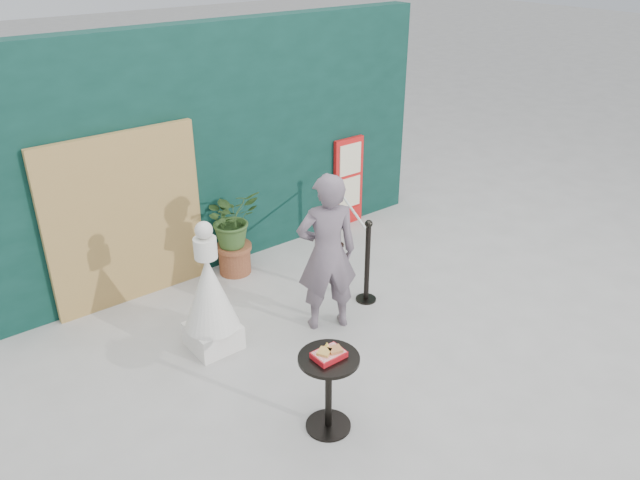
% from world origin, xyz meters
% --- Properties ---
extents(ground, '(60.00, 60.00, 0.00)m').
position_xyz_m(ground, '(0.00, 0.00, 0.00)').
color(ground, '#ADAAA5').
rests_on(ground, ground).
extents(back_wall, '(6.00, 0.30, 3.00)m').
position_xyz_m(back_wall, '(0.00, 3.15, 1.50)').
color(back_wall, black).
rests_on(back_wall, ground).
extents(bamboo_fence, '(1.80, 0.08, 2.00)m').
position_xyz_m(bamboo_fence, '(-1.40, 2.94, 1.00)').
color(bamboo_fence, tan).
rests_on(bamboo_fence, ground).
extents(woman, '(0.76, 0.65, 1.77)m').
position_xyz_m(woman, '(0.01, 1.09, 0.89)').
color(woman, slate).
rests_on(woman, ground).
extents(menu_board, '(0.50, 0.07, 1.30)m').
position_xyz_m(menu_board, '(1.90, 2.95, 0.65)').
color(menu_board, red).
rests_on(menu_board, ground).
extents(statue, '(0.56, 0.56, 1.44)m').
position_xyz_m(statue, '(-1.17, 1.50, 0.59)').
color(statue, silver).
rests_on(statue, ground).
extents(cafe_table, '(0.52, 0.52, 0.75)m').
position_xyz_m(cafe_table, '(-0.97, -0.15, 0.50)').
color(cafe_table, black).
rests_on(cafe_table, ground).
extents(food_basket, '(0.26, 0.19, 0.11)m').
position_xyz_m(food_basket, '(-0.97, -0.15, 0.79)').
color(food_basket, red).
rests_on(food_basket, cafe_table).
extents(planter, '(0.66, 0.57, 1.12)m').
position_xyz_m(planter, '(-0.18, 2.72, 0.65)').
color(planter, brown).
rests_on(planter, ground).
extents(stanchion_barrier, '(0.84, 1.54, 1.03)m').
position_xyz_m(stanchion_barrier, '(0.98, 1.85, 0.49)').
color(stanchion_barrier, black).
rests_on(stanchion_barrier, ground).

